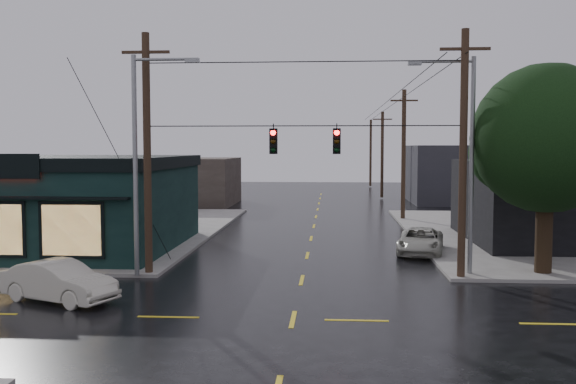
# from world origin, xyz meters

# --- Properties ---
(ground_plane) EXTENTS (160.00, 160.00, 0.00)m
(ground_plane) POSITION_xyz_m (0.00, 0.00, 0.00)
(ground_plane) COLOR black
(sidewalk_nw) EXTENTS (28.00, 28.00, 0.15)m
(sidewalk_nw) POSITION_xyz_m (-20.00, 20.00, 0.07)
(sidewalk_nw) COLOR gray
(sidewalk_nw) RESTS_ON ground
(pizza_shop) EXTENTS (16.30, 12.34, 4.90)m
(pizza_shop) POSITION_xyz_m (-15.00, 12.94, 2.56)
(pizza_shop) COLOR black
(pizza_shop) RESTS_ON ground
(corner_tree) EXTENTS (6.24, 6.24, 8.77)m
(corner_tree) POSITION_xyz_m (10.13, 7.58, 5.77)
(corner_tree) COLOR black
(corner_tree) RESTS_ON ground
(utility_pole_nw) EXTENTS (2.00, 0.32, 10.15)m
(utility_pole_nw) POSITION_xyz_m (-6.50, 6.50, 0.00)
(utility_pole_nw) COLOR black
(utility_pole_nw) RESTS_ON ground
(utility_pole_ne) EXTENTS (2.00, 0.32, 10.15)m
(utility_pole_ne) POSITION_xyz_m (6.50, 6.50, 0.00)
(utility_pole_ne) COLOR black
(utility_pole_ne) RESTS_ON ground
(utility_pole_far_a) EXTENTS (2.00, 0.32, 9.65)m
(utility_pole_far_a) POSITION_xyz_m (6.50, 28.00, 0.00)
(utility_pole_far_a) COLOR black
(utility_pole_far_a) RESTS_ON ground
(utility_pole_far_b) EXTENTS (2.00, 0.32, 9.15)m
(utility_pole_far_b) POSITION_xyz_m (6.50, 48.00, 0.00)
(utility_pole_far_b) COLOR black
(utility_pole_far_b) RESTS_ON ground
(utility_pole_far_c) EXTENTS (2.00, 0.32, 9.15)m
(utility_pole_far_c) POSITION_xyz_m (6.50, 68.00, 0.00)
(utility_pole_far_c) COLOR black
(utility_pole_far_c) RESTS_ON ground
(span_signal_assembly) EXTENTS (13.00, 0.48, 1.23)m
(span_signal_assembly) POSITION_xyz_m (0.10, 6.50, 5.70)
(span_signal_assembly) COLOR black
(span_signal_assembly) RESTS_ON ground
(streetlight_nw) EXTENTS (5.40, 0.30, 9.15)m
(streetlight_nw) POSITION_xyz_m (-6.80, 5.80, 0.00)
(streetlight_nw) COLOR gray
(streetlight_nw) RESTS_ON ground
(streetlight_ne) EXTENTS (5.40, 0.30, 9.15)m
(streetlight_ne) POSITION_xyz_m (7.00, 7.20, 0.00)
(streetlight_ne) COLOR gray
(streetlight_ne) RESTS_ON ground
(bg_building_west) EXTENTS (12.00, 10.00, 4.40)m
(bg_building_west) POSITION_xyz_m (-14.00, 40.00, 2.20)
(bg_building_west) COLOR #372D28
(bg_building_west) RESTS_ON ground
(bg_building_east) EXTENTS (14.00, 12.00, 5.60)m
(bg_building_east) POSITION_xyz_m (16.00, 45.00, 2.80)
(bg_building_east) COLOR #2C2C31
(bg_building_east) RESTS_ON ground
(sedan_cream) EXTENTS (4.63, 3.12, 1.44)m
(sedan_cream) POSITION_xyz_m (-8.34, 1.76, 0.72)
(sedan_cream) COLOR beige
(sedan_cream) RESTS_ON ground
(suv_silver) EXTENTS (3.01, 5.03, 1.31)m
(suv_silver) POSITION_xyz_m (5.74, 12.89, 0.65)
(suv_silver) COLOR #B3B2A5
(suv_silver) RESTS_ON ground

